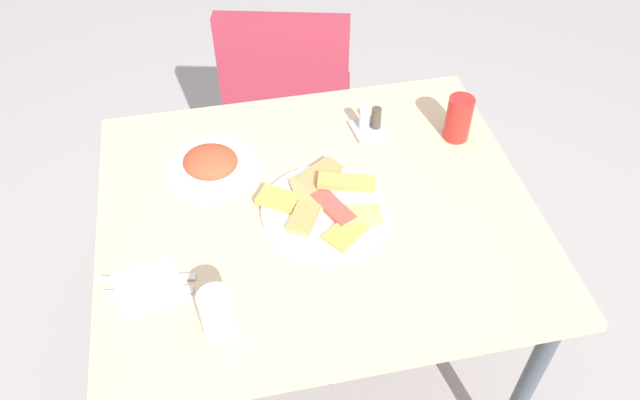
{
  "coord_description": "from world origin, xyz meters",
  "views": [
    {
      "loc": [
        -0.2,
        -0.98,
        1.81
      ],
      "look_at": [
        0.01,
        -0.01,
        0.77
      ],
      "focal_mm": 35.1,
      "sensor_mm": 36.0,
      "label": 1
    }
  ],
  "objects_px": {
    "soda_can": "(459,118)",
    "salad_plate_greens": "(211,164)",
    "drinking_glass": "(218,313)",
    "dining_chair": "(289,103)",
    "spoon": "(148,278)",
    "fork": "(149,292)",
    "condiment_caddy": "(370,124)",
    "pide_platter": "(324,206)",
    "paper_napkin": "(149,286)",
    "dining_table": "(317,231)"
  },
  "relations": [
    {
      "from": "pide_platter",
      "to": "condiment_caddy",
      "type": "distance_m",
      "value": 0.31
    },
    {
      "from": "pide_platter",
      "to": "paper_napkin",
      "type": "distance_m",
      "value": 0.43
    },
    {
      "from": "fork",
      "to": "dining_table",
      "type": "bearing_deg",
      "value": 30.97
    },
    {
      "from": "dining_table",
      "to": "condiment_caddy",
      "type": "relative_size",
      "value": 10.14
    },
    {
      "from": "dining_table",
      "to": "condiment_caddy",
      "type": "xyz_separation_m",
      "value": [
        0.19,
        0.24,
        0.11
      ]
    },
    {
      "from": "spoon",
      "to": "condiment_caddy",
      "type": "relative_size",
      "value": 1.99
    },
    {
      "from": "salad_plate_greens",
      "to": "dining_chair",
      "type": "bearing_deg",
      "value": 62.87
    },
    {
      "from": "condiment_caddy",
      "to": "soda_can",
      "type": "bearing_deg",
      "value": -17.45
    },
    {
      "from": "pide_platter",
      "to": "drinking_glass",
      "type": "xyz_separation_m",
      "value": [
        -0.27,
        -0.27,
        0.04
      ]
    },
    {
      "from": "dining_chair",
      "to": "pide_platter",
      "type": "distance_m",
      "value": 0.78
    },
    {
      "from": "salad_plate_greens",
      "to": "spoon",
      "type": "height_order",
      "value": "salad_plate_greens"
    },
    {
      "from": "paper_napkin",
      "to": "pide_platter",
      "type": "bearing_deg",
      "value": 19.22
    },
    {
      "from": "soda_can",
      "to": "salad_plate_greens",
      "type": "bearing_deg",
      "value": 179.57
    },
    {
      "from": "dining_chair",
      "to": "paper_napkin",
      "type": "relative_size",
      "value": 6.73
    },
    {
      "from": "paper_napkin",
      "to": "dining_table",
      "type": "bearing_deg",
      "value": 21.35
    },
    {
      "from": "pide_platter",
      "to": "soda_can",
      "type": "height_order",
      "value": "soda_can"
    },
    {
      "from": "pide_platter",
      "to": "salad_plate_greens",
      "type": "relative_size",
      "value": 1.33
    },
    {
      "from": "paper_napkin",
      "to": "fork",
      "type": "height_order",
      "value": "fork"
    },
    {
      "from": "pide_platter",
      "to": "drinking_glass",
      "type": "bearing_deg",
      "value": -134.25
    },
    {
      "from": "dining_chair",
      "to": "soda_can",
      "type": "bearing_deg",
      "value": -56.65
    },
    {
      "from": "salad_plate_greens",
      "to": "paper_napkin",
      "type": "height_order",
      "value": "salad_plate_greens"
    },
    {
      "from": "dining_chair",
      "to": "drinking_glass",
      "type": "distance_m",
      "value": 1.09
    },
    {
      "from": "pide_platter",
      "to": "drinking_glass",
      "type": "height_order",
      "value": "drinking_glass"
    },
    {
      "from": "fork",
      "to": "salad_plate_greens",
      "type": "bearing_deg",
      "value": 72.94
    },
    {
      "from": "dining_chair",
      "to": "condiment_caddy",
      "type": "relative_size",
      "value": 8.85
    },
    {
      "from": "dining_table",
      "to": "pide_platter",
      "type": "distance_m",
      "value": 0.1
    },
    {
      "from": "drinking_glass",
      "to": "soda_can",
      "type": "bearing_deg",
      "value": 34.93
    },
    {
      "from": "salad_plate_greens",
      "to": "fork",
      "type": "bearing_deg",
      "value": -114.43
    },
    {
      "from": "dining_chair",
      "to": "fork",
      "type": "relative_size",
      "value": 4.82
    },
    {
      "from": "fork",
      "to": "condiment_caddy",
      "type": "xyz_separation_m",
      "value": [
        0.58,
        0.41,
        0.02
      ]
    },
    {
      "from": "drinking_glass",
      "to": "fork",
      "type": "xyz_separation_m",
      "value": [
        -0.14,
        0.11,
        -0.05
      ]
    },
    {
      "from": "soda_can",
      "to": "dining_chair",
      "type": "bearing_deg",
      "value": 123.35
    },
    {
      "from": "drinking_glass",
      "to": "spoon",
      "type": "distance_m",
      "value": 0.21
    },
    {
      "from": "drinking_glass",
      "to": "condiment_caddy",
      "type": "relative_size",
      "value": 1.09
    },
    {
      "from": "soda_can",
      "to": "drinking_glass",
      "type": "height_order",
      "value": "soda_can"
    },
    {
      "from": "dining_chair",
      "to": "spoon",
      "type": "xyz_separation_m",
      "value": [
        -0.44,
        -0.86,
        0.25
      ]
    },
    {
      "from": "dining_chair",
      "to": "spoon",
      "type": "distance_m",
      "value": 1.0
    },
    {
      "from": "salad_plate_greens",
      "to": "condiment_caddy",
      "type": "bearing_deg",
      "value": 8.48
    },
    {
      "from": "dining_table",
      "to": "soda_can",
      "type": "distance_m",
      "value": 0.47
    },
    {
      "from": "pide_platter",
      "to": "fork",
      "type": "height_order",
      "value": "pide_platter"
    },
    {
      "from": "fork",
      "to": "spoon",
      "type": "bearing_deg",
      "value": 97.37
    },
    {
      "from": "paper_napkin",
      "to": "fork",
      "type": "bearing_deg",
      "value": -90.0
    },
    {
      "from": "soda_can",
      "to": "fork",
      "type": "xyz_separation_m",
      "value": [
        -0.8,
        -0.35,
        -0.06
      ]
    },
    {
      "from": "salad_plate_greens",
      "to": "fork",
      "type": "relative_size",
      "value": 1.27
    },
    {
      "from": "drinking_glass",
      "to": "fork",
      "type": "height_order",
      "value": "drinking_glass"
    },
    {
      "from": "salad_plate_greens",
      "to": "soda_can",
      "type": "height_order",
      "value": "soda_can"
    },
    {
      "from": "dining_table",
      "to": "salad_plate_greens",
      "type": "xyz_separation_m",
      "value": [
        -0.23,
        0.18,
        0.1
      ]
    },
    {
      "from": "pide_platter",
      "to": "spoon",
      "type": "xyz_separation_m",
      "value": [
        -0.4,
        -0.12,
        -0.01
      ]
    },
    {
      "from": "pide_platter",
      "to": "paper_napkin",
      "type": "xyz_separation_m",
      "value": [
        -0.4,
        -0.14,
        -0.01
      ]
    },
    {
      "from": "dining_chair",
      "to": "soda_can",
      "type": "xyz_separation_m",
      "value": [
        0.36,
        -0.55,
        0.31
      ]
    }
  ]
}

